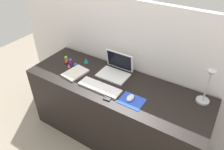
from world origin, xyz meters
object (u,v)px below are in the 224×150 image
(keyboard, at_px, (100,87))
(toy_figurine_teal, at_px, (86,61))
(toy_figurine_lime, at_px, (66,58))
(toy_figurine_pink, at_px, (69,65))
(toy_figurine_blue, at_px, (75,65))
(mouse, at_px, (130,98))
(cell_phone, at_px, (109,96))
(toy_figurine_purple, at_px, (70,61))
(laptop, at_px, (116,69))
(toy_figurine_red, at_px, (66,62))
(notebook_pad, at_px, (75,73))
(desk_lamp, at_px, (207,88))

(keyboard, xyz_separation_m, toy_figurine_teal, (-0.38, 0.28, 0.02))
(toy_figurine_teal, relative_size, toy_figurine_lime, 0.92)
(toy_figurine_pink, distance_m, toy_figurine_lime, 0.13)
(toy_figurine_lime, bearing_deg, toy_figurine_blue, -10.79)
(mouse, distance_m, cell_phone, 0.19)
(mouse, height_order, cell_phone, mouse)
(cell_phone, bearing_deg, toy_figurine_teal, 139.88)
(mouse, height_order, toy_figurine_purple, toy_figurine_purple)
(cell_phone, xyz_separation_m, toy_figurine_purple, (-0.64, 0.23, 0.03))
(laptop, bearing_deg, toy_figurine_pink, -160.93)
(keyboard, distance_m, toy_figurine_red, 0.57)
(cell_phone, distance_m, toy_figurine_blue, 0.60)
(mouse, distance_m, toy_figurine_pink, 0.80)
(toy_figurine_purple, bearing_deg, notebook_pad, -35.50)
(notebook_pad, distance_m, toy_figurine_purple, 0.21)
(laptop, distance_m, toy_figurine_lime, 0.59)
(cell_phone, bearing_deg, keyboard, 153.05)
(notebook_pad, distance_m, toy_figurine_lime, 0.28)
(toy_figurine_purple, relative_size, toy_figurine_teal, 1.18)
(toy_figurine_teal, bearing_deg, toy_figurine_pink, -122.11)
(mouse, xyz_separation_m, cell_phone, (-0.18, -0.06, -0.02))
(toy_figurine_teal, bearing_deg, keyboard, -36.94)
(laptop, distance_m, mouse, 0.42)
(desk_lamp, relative_size, toy_figurine_lime, 6.09)
(laptop, bearing_deg, mouse, -41.56)
(toy_figurine_pink, bearing_deg, notebook_pad, -23.49)
(desk_lamp, bearing_deg, mouse, -152.40)
(laptop, height_order, cell_phone, laptop)
(cell_phone, bearing_deg, laptop, 104.48)
(notebook_pad, xyz_separation_m, toy_figurine_lime, (-0.25, 0.14, 0.02))
(cell_phone, distance_m, toy_figurine_red, 0.71)
(notebook_pad, relative_size, toy_figurine_red, 6.21)
(laptop, relative_size, toy_figurine_teal, 5.50)
(laptop, relative_size, mouse, 3.12)
(mouse, xyz_separation_m, desk_lamp, (0.53, 0.28, 0.15))
(desk_lamp, xyz_separation_m, toy_figurine_teal, (-1.22, -0.01, -0.14))
(toy_figurine_red, bearing_deg, mouse, -9.60)
(laptop, distance_m, toy_figurine_pink, 0.51)
(cell_phone, bearing_deg, toy_figurine_blue, 152.02)
(toy_figurine_blue, bearing_deg, toy_figurine_teal, 65.59)
(toy_figurine_lime, bearing_deg, laptop, 8.65)
(keyboard, height_order, desk_lamp, desk_lamp)
(desk_lamp, height_order, toy_figurine_purple, desk_lamp)
(keyboard, relative_size, toy_figurine_red, 10.61)
(laptop, bearing_deg, toy_figurine_red, -166.68)
(toy_figurine_teal, relative_size, toy_figurine_blue, 1.43)
(toy_figurine_purple, bearing_deg, cell_phone, -19.43)
(laptop, xyz_separation_m, desk_lamp, (0.84, 0.00, 0.12))
(keyboard, distance_m, toy_figurine_blue, 0.46)
(notebook_pad, height_order, toy_figurine_blue, toy_figurine_blue)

